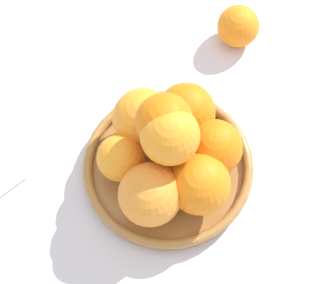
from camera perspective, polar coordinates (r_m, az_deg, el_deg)
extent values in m
plane|color=silver|center=(0.80, 0.00, -2.97)|extent=(4.00, 4.00, 0.00)
cylinder|color=#A57238|center=(0.79, 0.00, -2.77)|extent=(0.23, 0.23, 0.01)
torus|color=#A57238|center=(0.78, 0.00, -2.38)|extent=(0.24, 0.24, 0.01)
sphere|color=orange|center=(0.71, -1.82, -5.36)|extent=(0.08, 0.08, 0.08)
sphere|color=orange|center=(0.72, 3.22, -4.30)|extent=(0.08, 0.08, 0.08)
sphere|color=orange|center=(0.74, 4.72, -0.59)|extent=(0.08, 0.08, 0.08)
sphere|color=orange|center=(0.76, 1.82, 3.02)|extent=(0.08, 0.08, 0.08)
sphere|color=orange|center=(0.75, -2.54, 2.38)|extent=(0.08, 0.08, 0.08)
sphere|color=orange|center=(0.74, -4.83, -1.62)|extent=(0.06, 0.06, 0.06)
sphere|color=orange|center=(0.67, 0.00, 0.57)|extent=(0.07, 0.07, 0.07)
sphere|color=orange|center=(0.68, -0.02, 2.16)|extent=(0.07, 0.07, 0.07)
sphere|color=orange|center=(0.89, 7.14, 11.59)|extent=(0.06, 0.06, 0.06)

